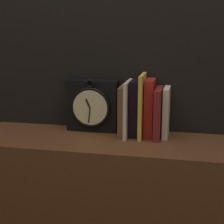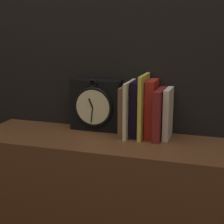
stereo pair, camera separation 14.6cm
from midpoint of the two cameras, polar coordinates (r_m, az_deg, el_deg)
wall_back at (r=1.61m, az=4.84°, el=13.84°), size 6.00×0.05×2.60m
clock at (r=1.60m, az=0.14°, el=1.01°), size 0.22×0.08×0.23m
book_slot0_brown at (r=1.54m, az=4.79°, el=0.17°), size 0.03×0.14×0.21m
book_slot1_cream at (r=1.52m, az=5.42°, el=0.42°), size 0.01×0.16×0.23m
book_slot2_black at (r=1.53m, az=6.64°, el=0.48°), size 0.04×0.13×0.23m
book_slot3_yellow at (r=1.51m, az=7.61°, el=0.82°), size 0.01×0.15×0.26m
book_slot4_red at (r=1.53m, az=8.79°, el=0.47°), size 0.04×0.12×0.23m
book_slot5_maroon at (r=1.51m, az=10.05°, el=-0.36°), size 0.03×0.15×0.20m
book_slot6_cream at (r=1.52m, az=11.27°, el=-0.28°), size 0.02×0.12×0.20m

